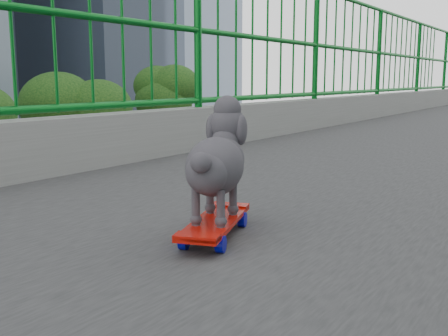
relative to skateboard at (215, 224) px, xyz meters
name	(u,v)px	position (x,y,z in m)	size (l,w,h in m)	color
railing	(389,129)	(0.01, 1.75, 0.17)	(3.00, 24.00, 1.42)	gray
skateboard	(215,224)	(0.00, 0.00, 0.00)	(0.27, 0.46, 0.06)	red
poodle	(217,160)	(-0.01, 0.02, 0.20)	(0.26, 0.41, 0.35)	#322F35
car_0	(348,258)	(-5.99, 17.16, -6.32)	(1.71, 4.26, 1.45)	black
car_1	(299,231)	(-9.19, 19.50, -6.32)	(1.53, 4.38, 1.44)	black
car_3	(148,223)	(-15.59, 16.39, -6.26)	(2.19, 5.38, 1.56)	#9FA0A5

